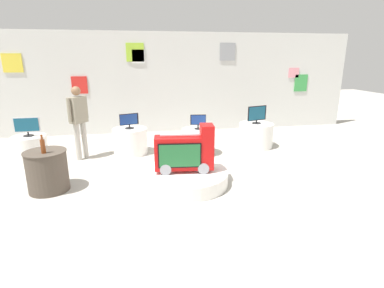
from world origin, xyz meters
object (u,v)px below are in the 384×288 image
at_px(side_table_round, 47,171).
at_px(main_display_pedestal, 184,177).
at_px(tv_on_left_rear, 257,114).
at_px(novelty_firetruck_tv, 185,153).
at_px(bottle_on_side_table, 43,146).
at_px(display_pedestal_far_right, 31,150).
at_px(shopper_browsing_near_truck, 79,117).
at_px(display_pedestal_right_rear, 198,142).
at_px(tv_on_center_rear, 129,121).
at_px(display_pedestal_center_rear, 130,141).
at_px(display_pedestal_left_rear, 256,135).
at_px(tv_on_far_right, 27,126).
at_px(tv_on_right_rear, 198,121).

bearing_deg(side_table_round, main_display_pedestal, -3.14).
height_order(tv_on_left_rear, side_table_round, tv_on_left_rear).
distance_m(novelty_firetruck_tv, side_table_round, 2.43).
bearing_deg(bottle_on_side_table, display_pedestal_far_right, 115.04).
bearing_deg(display_pedestal_far_right, shopper_browsing_near_truck, 8.04).
height_order(tv_on_left_rear, display_pedestal_right_rear, tv_on_left_rear).
bearing_deg(novelty_firetruck_tv, display_pedestal_right_rear, 71.50).
bearing_deg(bottle_on_side_table, tv_on_center_rear, 56.32).
height_order(display_pedestal_center_rear, side_table_round, side_table_round).
bearing_deg(tv_on_left_rear, display_pedestal_center_rear, -179.90).
xyz_separation_m(bottle_on_side_table, shopper_browsing_near_truck, (0.26, 1.83, 0.12)).
bearing_deg(bottle_on_side_table, tv_on_left_rear, 24.06).
height_order(novelty_firetruck_tv, display_pedestal_far_right, novelty_firetruck_tv).
bearing_deg(display_pedestal_left_rear, tv_on_far_right, -176.08).
relative_size(tv_on_far_right, shopper_browsing_near_truck, 0.32).
bearing_deg(display_pedestal_left_rear, novelty_firetruck_tv, -136.47).
distance_m(display_pedestal_right_rear, display_pedestal_far_right, 3.76).
bearing_deg(side_table_round, tv_on_center_rear, 54.39).
height_order(tv_on_center_rear, shopper_browsing_near_truck, shopper_browsing_near_truck).
relative_size(tv_on_left_rear, tv_on_right_rear, 1.48).
distance_m(side_table_round, shopper_browsing_near_truck, 1.85).
distance_m(display_pedestal_left_rear, tv_on_right_rear, 1.73).
distance_m(tv_on_left_rear, shopper_browsing_near_truck, 4.33).
xyz_separation_m(main_display_pedestal, tv_on_left_rear, (2.21, 2.07, 0.74)).
bearing_deg(tv_on_left_rear, tv_on_right_rear, -167.47).
bearing_deg(display_pedestal_center_rear, tv_on_far_right, -170.53).
bearing_deg(display_pedestal_center_rear, display_pedestal_left_rear, 0.18).
distance_m(main_display_pedestal, bottle_on_side_table, 2.48).
bearing_deg(display_pedestal_right_rear, display_pedestal_center_rear, 167.82).
distance_m(tv_on_center_rear, shopper_browsing_near_truck, 1.13).
distance_m(bottle_on_side_table, shopper_browsing_near_truck, 1.86).
distance_m(tv_on_right_rear, tv_on_far_right, 3.76).
xyz_separation_m(display_pedestal_far_right, tv_on_far_right, (-0.00, -0.00, 0.54)).
relative_size(tv_on_right_rear, tv_on_far_right, 0.70).
relative_size(display_pedestal_left_rear, bottle_on_side_table, 2.76).
distance_m(tv_on_center_rear, tv_on_far_right, 2.18).
bearing_deg(tv_on_center_rear, display_pedestal_right_rear, -12.04).
height_order(display_pedestal_left_rear, shopper_browsing_near_truck, shopper_browsing_near_truck).
xyz_separation_m(tv_on_far_right, shopper_browsing_near_truck, (1.05, 0.15, 0.12)).
relative_size(main_display_pedestal, display_pedestal_far_right, 2.28).
bearing_deg(display_pedestal_center_rear, side_table_round, -125.58).
xyz_separation_m(side_table_round, bottle_on_side_table, (0.02, -0.11, 0.48)).
xyz_separation_m(display_pedestal_center_rear, tv_on_far_right, (-2.15, -0.36, 0.54)).
bearing_deg(display_pedestal_right_rear, tv_on_left_rear, 12.39).
relative_size(tv_on_left_rear, side_table_round, 0.75).
bearing_deg(display_pedestal_center_rear, tv_on_left_rear, 0.10).
relative_size(display_pedestal_far_right, tv_on_far_right, 1.35).
height_order(tv_on_left_rear, bottle_on_side_table, tv_on_left_rear).
distance_m(display_pedestal_right_rear, side_table_round, 3.39).
bearing_deg(tv_on_far_right, main_display_pedestal, -28.29).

